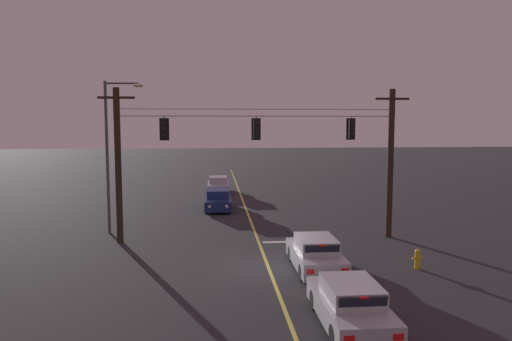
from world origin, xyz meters
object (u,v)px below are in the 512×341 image
Objects in this scene: traffic_light_leftmost at (164,129)px; car_oncoming_trailing at (218,185)px; traffic_light_centre at (352,129)px; fire_hydrant at (417,258)px; car_waiting_near_lane at (316,254)px; street_lamp_corner at (113,143)px; car_oncoming_lead at (218,200)px; car_waiting_second_near at (350,305)px; traffic_light_left_inner at (256,129)px.

traffic_light_leftmost is 17.72m from car_oncoming_trailing.
fire_hydrant is at bearing -76.77° from traffic_light_centre.
car_waiting_near_lane is 0.52× the size of street_lamp_corner.
car_oncoming_trailing is at bearing 89.08° from car_oncoming_lead.
car_oncoming_lead is 1.02× the size of car_waiting_second_near.
traffic_light_leftmost is 1.00× the size of traffic_light_left_inner.
street_lamp_corner reaches higher than traffic_light_left_inner.
car_oncoming_trailing is at bearing 96.02° from traffic_light_left_inner.
fire_hydrant is at bearing -3.63° from car_waiting_near_lane.
traffic_light_leftmost is at bearing 153.11° from fire_hydrant.
traffic_light_leftmost is 13.57m from car_waiting_second_near.
traffic_light_left_inner is 17.57m from car_oncoming_trailing.
fire_hydrant is (8.14, -14.43, -0.21)m from car_oncoming_lead.
fire_hydrant is (4.26, -0.27, -0.21)m from car_waiting_near_lane.
car_waiting_near_lane is at bearing -69.25° from traffic_light_left_inner.
fire_hydrant is (8.01, -22.25, -0.21)m from car_oncoming_trailing.
traffic_light_leftmost is at bearing 180.00° from traffic_light_centre.
traffic_light_left_inner is 0.28× the size of car_oncoming_lead.
street_lamp_corner is at bearing 150.68° from fire_hydrant.
street_lamp_corner reaches higher than traffic_light_leftmost.
car_oncoming_lead is at bearing 105.31° from car_waiting_near_lane.
traffic_light_centre is 0.28× the size of car_oncoming_lead.
traffic_light_leftmost is at bearing -107.08° from car_oncoming_lead.
street_lamp_corner reaches higher than car_waiting_second_near.
traffic_light_left_inner is at bearing -83.98° from car_oncoming_trailing.
street_lamp_corner is (-9.48, 13.05, 4.31)m from car_waiting_second_near.
car_oncoming_trailing is at bearing 97.49° from car_waiting_second_near.
fire_hydrant is (10.88, -5.52, -5.29)m from traffic_light_leftmost.
traffic_light_left_inner reaches higher than car_oncoming_trailing.
car_oncoming_trailing is (-1.76, 16.73, -5.09)m from traffic_light_left_inner.
traffic_light_centre reaches higher than car_oncoming_lead.
fire_hydrant is (4.39, 5.26, -0.21)m from car_waiting_second_near.
fire_hydrant is (1.30, -5.52, -5.29)m from traffic_light_centre.
car_waiting_near_lane is 5.53m from car_waiting_second_near.
fire_hydrant is (6.25, -5.52, -5.29)m from traffic_light_left_inner.
street_lamp_corner is (-5.86, -14.45, 4.31)m from car_oncoming_trailing.
traffic_light_left_inner is 7.57m from car_waiting_near_lane.
traffic_light_leftmost is at bearing 121.04° from car_waiting_second_near.
traffic_light_left_inner is at bearing -78.03° from car_oncoming_lead.
traffic_light_left_inner is at bearing 110.75° from car_waiting_near_lane.
traffic_light_centre is at bearing -52.50° from car_oncoming_lead.
car_oncoming_trailing is at bearing 99.69° from car_waiting_near_lane.
traffic_light_centre is 7.76m from fire_hydrant.
street_lamp_corner is at bearing -130.81° from car_oncoming_lead.
car_waiting_second_near is (-3.10, -10.78, -5.09)m from traffic_light_centre.
traffic_light_centre reaches higher than fire_hydrant.
traffic_light_left_inner is 12.06m from car_waiting_second_near.
car_waiting_second_near is at bearing -129.88° from fire_hydrant.
car_oncoming_lead is (-1.89, 8.92, -5.09)m from traffic_light_left_inner.
car_oncoming_lead is 1.00× the size of car_oncoming_trailing.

